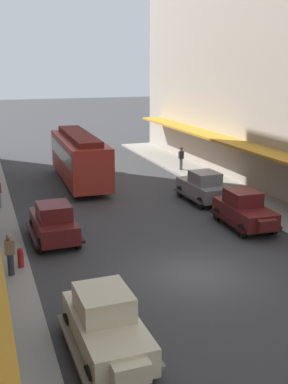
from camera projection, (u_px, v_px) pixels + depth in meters
The scene contains 9 objects.
ground_plane at pixel (195, 274), 18.51m from camera, with size 200.00×200.00×0.00m, color #38383A.
parked_car_0 at pixel (244, 209), 23.69m from camera, with size 2.28×4.31×1.84m.
parked_car_1 at pixel (106, 323), 13.23m from camera, with size 2.21×4.29×1.84m.
parked_car_2 at pixel (54, 221), 21.80m from camera, with size 2.20×4.28×1.84m.
parked_car_3 at pixel (203, 186), 28.13m from camera, with size 2.22×4.29×1.84m.
streetcar at pixel (79, 156), 32.17m from camera, with size 2.76×9.66×3.46m.
fire_hydrant at pixel (21, 257), 18.70m from camera, with size 0.24×0.24×0.82m.
pedestrian_4 at pixel (10, 254), 17.90m from camera, with size 0.36×0.24×1.64m.
pedestrian_5 at pixel (181, 158), 36.01m from camera, with size 0.36×0.28×1.67m.
Camera 1 is at (-7.50, -15.43, 7.92)m, focal length 44.48 mm.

